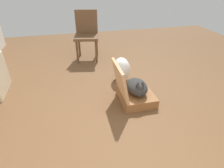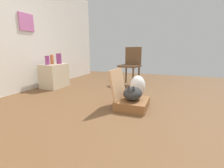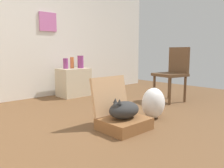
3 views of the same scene
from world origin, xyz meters
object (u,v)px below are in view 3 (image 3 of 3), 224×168
at_px(chair, 173,72).
at_px(cat, 124,110).
at_px(plastic_bag_white, 153,103).
at_px(side_table, 74,82).
at_px(vase_round, 72,63).
at_px(suitcase_base, 124,124).
at_px(vase_tall, 66,63).
at_px(vase_short, 81,62).

bearing_deg(chair, cat, -64.32).
bearing_deg(cat, chair, 15.24).
xyz_separation_m(plastic_bag_white, side_table, (0.08, 2.03, 0.07)).
relative_size(cat, vase_round, 2.13).
xyz_separation_m(plastic_bag_white, chair, (1.12, 0.43, 0.33)).
bearing_deg(side_table, suitcase_base, -108.41).
relative_size(suitcase_base, chair, 0.54).
bearing_deg(side_table, cat, -108.61).
xyz_separation_m(vase_tall, vase_round, (0.15, -0.00, 0.01)).
distance_m(cat, vase_tall, 2.23).
bearing_deg(suitcase_base, cat, 177.46).
relative_size(side_table, chair, 0.61).
xyz_separation_m(suitcase_base, vase_tall, (0.55, 2.12, 0.59)).
bearing_deg(vase_short, side_table, 164.56).
height_order(vase_short, vase_round, vase_short).
xyz_separation_m(vase_tall, chair, (1.19, -1.65, -0.12)).
bearing_deg(suitcase_base, plastic_bag_white, 4.67).
bearing_deg(plastic_bag_white, vase_short, 83.41).
bearing_deg(suitcase_base, vase_round, 71.91).
bearing_deg(vase_round, vase_tall, 179.89).
height_order(side_table, vase_short, vase_short).
height_order(suitcase_base, cat, cat).
bearing_deg(cat, vase_tall, 75.38).
bearing_deg(vase_short, chair, -60.32).
relative_size(plastic_bag_white, vase_tall, 2.03).
height_order(plastic_bag_white, chair, chair).
height_order(cat, vase_round, vase_round).
bearing_deg(chair, vase_tall, -133.74).
bearing_deg(plastic_bag_white, suitcase_base, -175.33).
distance_m(plastic_bag_white, vase_round, 2.13).
bearing_deg(cat, vase_round, 71.71).
relative_size(vase_tall, chair, 0.21).
relative_size(suitcase_base, vase_round, 2.35).
relative_size(cat, side_table, 0.80).
xyz_separation_m(vase_tall, vase_short, (0.30, -0.08, 0.02)).
height_order(plastic_bag_white, side_table, side_table).
xyz_separation_m(cat, chair, (1.74, 0.47, 0.30)).
bearing_deg(cat, side_table, 71.39).
xyz_separation_m(plastic_bag_white, vase_short, (0.23, 1.99, 0.47)).
relative_size(suitcase_base, side_table, 0.88).
bearing_deg(chair, vase_short, -139.88).
height_order(vase_tall, vase_round, vase_round).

